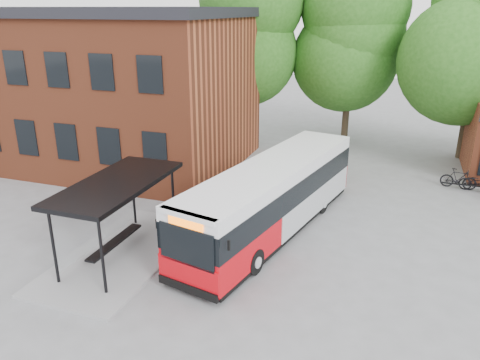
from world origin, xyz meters
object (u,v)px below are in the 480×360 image
(bus_shelter, at_px, (120,219))
(bicycle_1, at_px, (459,179))
(bicycle_2, at_px, (479,183))
(city_bus, at_px, (272,198))

(bus_shelter, xyz_separation_m, bicycle_1, (11.98, 11.37, -0.94))
(bicycle_2, bearing_deg, bus_shelter, 142.58)
(bus_shelter, distance_m, bicycle_2, 17.09)
(bus_shelter, bearing_deg, city_bus, 39.61)
(bus_shelter, height_order, city_bus, bus_shelter)
(bus_shelter, relative_size, bicycle_2, 3.84)
(city_bus, xyz_separation_m, bicycle_2, (8.35, 7.43, -0.93))
(bicycle_1, xyz_separation_m, bicycle_2, (0.91, -0.19, -0.03))
(bicycle_2, bearing_deg, bicycle_1, 90.12)
(bus_shelter, bearing_deg, bicycle_1, 43.51)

